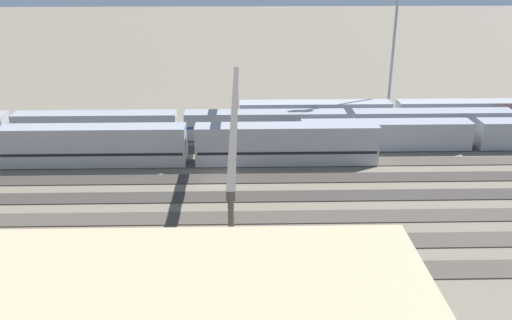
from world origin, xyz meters
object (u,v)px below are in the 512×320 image
light_mast_2 (396,20)px  signal_gantry (235,117)px  train_on_track_2 (474,134)px  train_on_track_3 (94,146)px  train_on_track_1 (250,124)px  train_on_track_0 (394,113)px

light_mast_2 → signal_gantry: size_ratio=0.54×
train_on_track_2 → train_on_track_3: size_ratio=0.66×
train_on_track_2 → train_on_track_1: bearing=-9.3°
train_on_track_3 → train_on_track_1: (-19.74, -10.00, -0.52)m
train_on_track_3 → light_mast_2: size_ratio=2.96×
train_on_track_0 → train_on_track_3: train_on_track_3 is taller
train_on_track_0 → signal_gantry: signal_gantry is taller
train_on_track_0 → train_on_track_1: train_on_track_1 is taller
train_on_track_0 → train_on_track_2: same height
train_on_track_0 → train_on_track_2: size_ratio=1.00×
light_mast_2 → train_on_track_2: bearing=122.8°
train_on_track_3 → train_on_track_1: size_ratio=0.62×
train_on_track_3 → train_on_track_0: bearing=-160.3°
signal_gantry → train_on_track_0: bearing=-140.2°
train_on_track_2 → signal_gantry: bearing=17.1°
train_on_track_0 → train_on_track_1: size_ratio=0.41×
train_on_track_1 → signal_gantry: signal_gantry is taller
train_on_track_0 → train_on_track_3: size_ratio=0.66×
train_on_track_1 → signal_gantry: bearing=82.5°
signal_gantry → train_on_track_3: bearing=-15.7°
train_on_track_0 → signal_gantry: bearing=39.8°
train_on_track_3 → signal_gantry: bearing=164.3°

